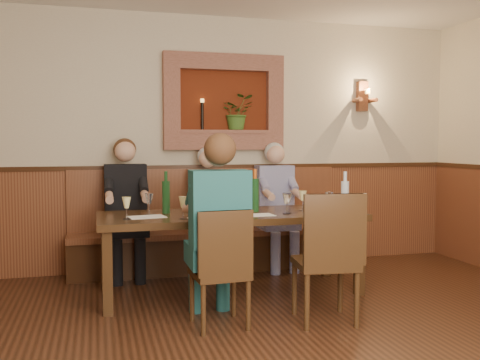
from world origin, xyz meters
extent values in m
cube|color=beige|center=(0.00, 3.00, 1.40)|extent=(6.00, 0.04, 2.80)
cube|color=#5C2D1A|center=(0.00, 2.98, 0.55)|extent=(6.00, 0.04, 1.10)
cube|color=#381E0F|center=(0.00, 2.98, 1.12)|extent=(6.02, 0.06, 0.05)
cube|color=#5B1F0D|center=(0.20, 2.98, 1.85)|extent=(1.00, 0.02, 0.70)
cube|color=#955A4C|center=(0.20, 2.94, 2.29)|extent=(1.36, 0.12, 0.18)
cube|color=#955A4C|center=(0.20, 2.94, 1.41)|extent=(1.36, 0.12, 0.18)
cube|color=#955A4C|center=(-0.39, 2.94, 1.85)|extent=(0.18, 0.12, 0.70)
cube|color=#955A4C|center=(0.79, 2.94, 1.85)|extent=(0.18, 0.12, 0.70)
cube|color=#955A4C|center=(0.20, 2.94, 1.52)|extent=(1.00, 0.14, 0.04)
imported|color=#3B6021|center=(0.35, 2.94, 1.74)|extent=(0.35, 0.30, 0.39)
cylinder|color=black|center=(-0.05, 2.94, 1.69)|extent=(0.03, 0.03, 0.30)
cylinder|color=#FFBF59|center=(-0.05, 2.94, 1.86)|extent=(0.04, 0.04, 0.04)
cube|color=#5C2D1A|center=(1.90, 2.95, 1.95)|extent=(0.12, 0.08, 0.35)
cylinder|color=#5C2D1A|center=(1.80, 2.88, 1.90)|extent=(0.05, 0.18, 0.05)
cylinder|color=#5C2D1A|center=(2.00, 2.88, 1.90)|extent=(0.05, 0.18, 0.05)
cylinder|color=#FFBF59|center=(1.90, 2.82, 2.00)|extent=(0.06, 0.06, 0.06)
cube|color=#311C0E|center=(0.00, 1.85, 0.72)|extent=(2.40, 0.90, 0.06)
cube|color=#311C0E|center=(-1.12, 1.48, 0.34)|extent=(0.08, 0.08, 0.69)
cube|color=#311C0E|center=(1.12, 1.48, 0.34)|extent=(0.08, 0.08, 0.69)
cube|color=#311C0E|center=(-1.12, 2.22, 0.34)|extent=(0.08, 0.08, 0.69)
cube|color=#311C0E|center=(1.12, 2.22, 0.34)|extent=(0.08, 0.08, 0.69)
cube|color=#381E0F|center=(0.00, 2.76, 0.20)|extent=(3.00, 0.40, 0.40)
cube|color=#5C2D1A|center=(0.00, 2.76, 0.42)|extent=(3.00, 0.45, 0.06)
cube|color=#5C2D1A|center=(0.00, 2.95, 0.78)|extent=(3.00, 0.06, 0.66)
cube|color=#311C0E|center=(-0.30, 1.00, 0.19)|extent=(0.41, 0.41, 0.38)
cube|color=#311C0E|center=(-0.30, 1.00, 0.41)|extent=(0.43, 0.43, 0.05)
cube|color=#311C0E|center=(-0.29, 0.82, 0.67)|extent=(0.40, 0.06, 0.48)
cube|color=#311C0E|center=(0.52, 0.90, 0.22)|extent=(0.48, 0.48, 0.43)
cube|color=#311C0E|center=(0.52, 0.90, 0.46)|extent=(0.50, 0.50, 0.05)
cube|color=#311C0E|center=(0.49, 0.70, 0.75)|extent=(0.45, 0.10, 0.54)
cube|color=black|center=(-0.90, 2.61, 0.23)|extent=(0.43, 0.45, 0.45)
cube|color=black|center=(-0.90, 2.78, 0.89)|extent=(0.43, 0.22, 0.56)
sphere|color=#D8A384|center=(-0.90, 2.74, 1.31)|extent=(0.21, 0.21, 0.21)
sphere|color=#4C2D19|center=(-0.90, 2.79, 1.33)|extent=(0.23, 0.23, 0.23)
cube|color=#605C57|center=(-0.03, 2.62, 0.23)|extent=(0.39, 0.41, 0.45)
cube|color=#605C57|center=(-0.03, 2.78, 0.85)|extent=(0.39, 0.20, 0.51)
sphere|color=#D8A384|center=(-0.03, 2.74, 1.23)|extent=(0.19, 0.19, 0.19)
sphere|color=#B2B2B2|center=(-0.03, 2.79, 1.25)|extent=(0.21, 0.21, 0.21)
cube|color=navy|center=(0.74, 2.61, 0.23)|extent=(0.41, 0.43, 0.45)
cube|color=navy|center=(0.74, 2.78, 0.87)|extent=(0.41, 0.21, 0.54)
sphere|color=#D8A384|center=(0.74, 2.74, 1.27)|extent=(0.20, 0.20, 0.20)
sphere|color=#B2B2B2|center=(0.74, 2.79, 1.29)|extent=(0.22, 0.22, 0.22)
cube|color=navy|center=(-0.30, 1.16, 0.23)|extent=(0.44, 0.46, 0.45)
cube|color=navy|center=(-0.30, 0.98, 0.91)|extent=(0.44, 0.23, 0.58)
sphere|color=#D8A384|center=(-0.30, 1.02, 1.33)|extent=(0.22, 0.22, 0.22)
sphere|color=#4C2D19|center=(-0.30, 0.97, 1.35)|extent=(0.24, 0.24, 0.24)
cylinder|color=red|center=(-0.14, 1.72, 0.89)|extent=(0.26, 0.26, 0.28)
cylinder|color=#19471E|center=(0.25, 1.90, 0.91)|extent=(0.09, 0.09, 0.31)
cylinder|color=#CA5616|center=(0.25, 1.90, 1.11)|extent=(0.04, 0.04, 0.09)
cylinder|color=#19471E|center=(-0.58, 1.99, 0.90)|extent=(0.09, 0.09, 0.30)
cylinder|color=#19471E|center=(-0.58, 1.99, 1.09)|extent=(0.04, 0.04, 0.09)
cylinder|color=silver|center=(1.02, 1.59, 0.90)|extent=(0.09, 0.09, 0.29)
cylinder|color=silver|center=(1.02, 1.59, 1.09)|extent=(0.04, 0.04, 0.09)
cube|color=white|center=(-0.77, 1.78, 0.75)|extent=(0.34, 0.27, 0.00)
cube|color=white|center=(0.19, 1.65, 0.75)|extent=(0.29, 0.21, 0.00)
cube|color=white|center=(0.98, 1.70, 0.75)|extent=(0.30, 0.24, 0.00)
cube|color=white|center=(-0.27, 1.57, 0.75)|extent=(0.36, 0.30, 0.00)
camera|label=1|loc=(-1.19, -2.89, 1.40)|focal=40.00mm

